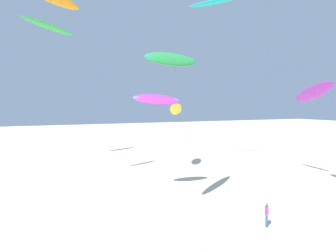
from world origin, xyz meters
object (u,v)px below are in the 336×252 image
object	(u,v)px
person_near_right	(267,214)
flying_kite_8	(214,2)
flying_kite_2	(49,26)
flying_kite_4	(157,99)
flying_kite_5	(176,109)
flying_kite_7	(313,92)
flying_kite_3	(174,60)

from	to	relation	value
person_near_right	flying_kite_8	bearing A→B (deg)	66.96
flying_kite_2	person_near_right	bearing A→B (deg)	-72.52
flying_kite_4	flying_kite_8	world-z (taller)	flying_kite_8
flying_kite_2	flying_kite_4	bearing A→B (deg)	-73.41
flying_kite_8	person_near_right	size ratio (longest dim) A/B	13.20
flying_kite_2	flying_kite_5	distance (m)	21.90
person_near_right	flying_kite_7	bearing A→B (deg)	31.17
flying_kite_3	person_near_right	distance (m)	13.26
flying_kite_3	flying_kite_8	distance (m)	21.46
flying_kite_5	flying_kite_7	distance (m)	16.62
flying_kite_7	flying_kite_8	size ratio (longest dim) A/B	0.51
flying_kite_2	flying_kite_5	bearing A→B (deg)	-39.59
flying_kite_8	flying_kite_3	bearing A→B (deg)	-132.58
flying_kite_2	person_near_right	size ratio (longest dim) A/B	12.01
person_near_right	flying_kite_5	bearing A→B (deg)	79.82
flying_kite_8	flying_kite_2	bearing A→B (deg)	143.77
flying_kite_3	flying_kite_8	world-z (taller)	flying_kite_8
flying_kite_3	person_near_right	size ratio (longest dim) A/B	7.65
flying_kite_2	flying_kite_7	bearing A→B (deg)	-44.45
flying_kite_2	flying_kite_4	distance (m)	25.75
flying_kite_3	flying_kite_8	xyz separation A→B (m)	(12.95, 14.09, 9.72)
flying_kite_3	flying_kite_4	size ratio (longest dim) A/B	1.33
flying_kite_5	person_near_right	xyz separation A→B (m)	(-3.84, -21.37, -7.11)
flying_kite_2	flying_kite_7	distance (m)	36.23
flying_kite_5	flying_kite_7	xyz separation A→B (m)	(10.63, -12.62, 1.94)
flying_kite_7	flying_kite_8	xyz separation A→B (m)	(-6.19, 10.72, 11.85)
person_near_right	flying_kite_4	bearing A→B (deg)	109.31
flying_kite_2	flying_kite_5	world-z (taller)	flying_kite_2
flying_kite_5	flying_kite_7	size ratio (longest dim) A/B	0.81
flying_kite_4	flying_kite_5	distance (m)	13.15
flying_kite_4	flying_kite_7	bearing A→B (deg)	-6.06
flying_kite_4	flying_kite_7	xyz separation A→B (m)	(18.21, -1.93, 0.84)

